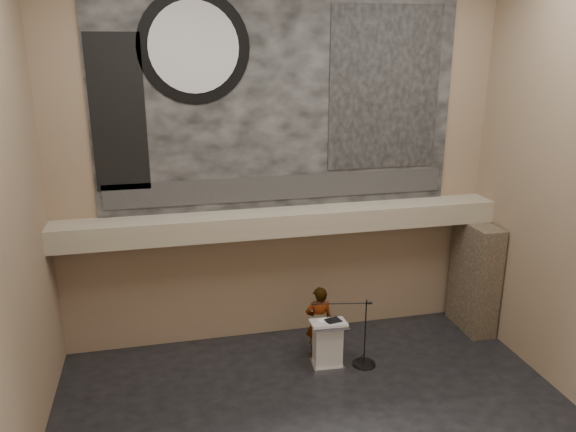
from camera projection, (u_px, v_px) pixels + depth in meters
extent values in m
cube|color=#8A7458|center=(280.00, 161.00, 12.58)|extent=(10.00, 0.02, 8.50)
cube|color=#8A7458|center=(464.00, 333.00, 5.13)|extent=(10.00, 0.02, 8.50)
cube|color=gray|center=(284.00, 222.00, 12.59)|extent=(10.00, 0.80, 0.50)
cylinder|color=#B2893D|center=(213.00, 239.00, 12.28)|extent=(0.04, 0.04, 0.06)
cylinder|color=#B2893D|center=(364.00, 228.00, 13.03)|extent=(0.04, 0.04, 0.06)
cube|color=black|center=(280.00, 95.00, 12.12)|extent=(8.00, 0.05, 5.00)
cube|color=#2A2A2A|center=(281.00, 188.00, 12.69)|extent=(7.76, 0.02, 0.55)
cylinder|color=black|center=(194.00, 47.00, 11.41)|extent=(2.30, 0.02, 2.30)
cylinder|color=silver|center=(194.00, 47.00, 11.39)|extent=(1.84, 0.02, 1.84)
cube|color=black|center=(385.00, 89.00, 12.57)|extent=(2.60, 0.02, 3.60)
cube|color=black|center=(118.00, 114.00, 11.45)|extent=(1.10, 0.02, 3.20)
cube|color=#3E3326|center=(475.00, 277.00, 13.64)|extent=(0.60, 1.40, 2.70)
cube|color=silver|center=(327.00, 365.00, 12.29)|extent=(0.70, 0.55, 0.08)
cube|color=silver|center=(328.00, 344.00, 12.14)|extent=(0.61, 0.44, 0.96)
cube|color=silver|center=(328.00, 323.00, 11.97)|extent=(0.78, 0.57, 0.13)
cube|color=black|center=(333.00, 321.00, 11.96)|extent=(0.36, 0.31, 0.04)
cube|color=white|center=(325.00, 321.00, 11.96)|extent=(0.29, 0.35, 0.00)
imported|color=silver|center=(319.00, 322.00, 12.51)|extent=(0.64, 0.44, 1.67)
cylinder|color=black|center=(364.00, 364.00, 12.37)|extent=(0.52, 0.52, 0.02)
cylinder|color=black|center=(365.00, 333.00, 12.15)|extent=(0.03, 0.03, 1.56)
cylinder|color=black|center=(341.00, 304.00, 11.92)|extent=(1.21, 0.24, 0.02)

